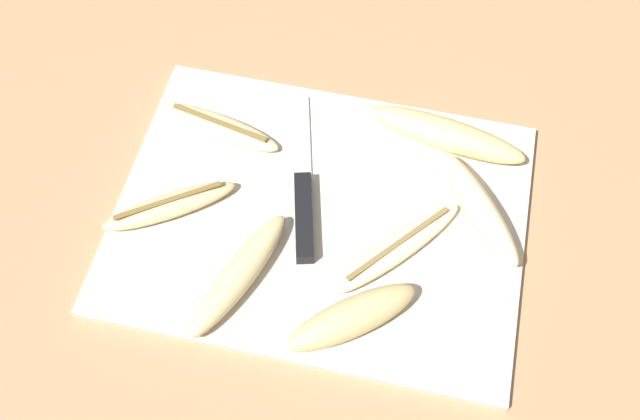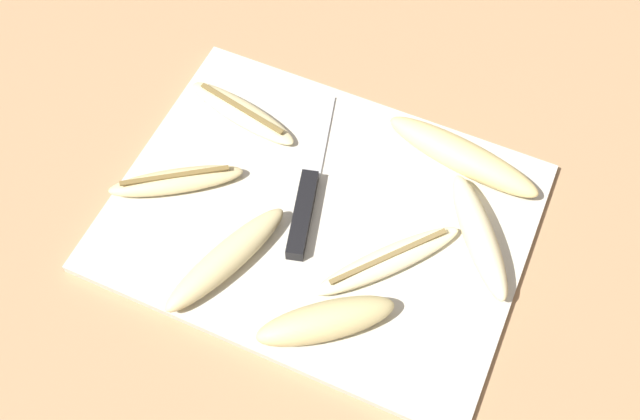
# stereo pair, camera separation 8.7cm
# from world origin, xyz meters

# --- Properties ---
(ground_plane) EXTENTS (4.00, 4.00, 0.00)m
(ground_plane) POSITION_xyz_m (0.00, 0.00, 0.00)
(ground_plane) COLOR tan
(cutting_board) EXTENTS (0.47, 0.36, 0.01)m
(cutting_board) POSITION_xyz_m (0.00, 0.00, 0.01)
(cutting_board) COLOR beige
(cutting_board) RESTS_ON ground_plane
(knife) EXTENTS (0.08, 0.24, 0.02)m
(knife) POSITION_xyz_m (-0.02, 0.01, 0.02)
(knife) COLOR black
(knife) RESTS_ON cutting_board
(banana_mellow_near) EXTENTS (0.15, 0.12, 0.02)m
(banana_mellow_near) POSITION_xyz_m (-0.17, -0.03, 0.02)
(banana_mellow_near) COLOR beige
(banana_mellow_near) RESTS_ON cutting_board
(banana_pale_long) EXTENTS (0.14, 0.16, 0.02)m
(banana_pale_long) POSITION_xyz_m (0.10, -0.03, 0.02)
(banana_pale_long) COLOR beige
(banana_pale_long) RESTS_ON cutting_board
(banana_ripe_center) EXTENTS (0.09, 0.18, 0.03)m
(banana_ripe_center) POSITION_xyz_m (-0.07, -0.10, 0.03)
(banana_ripe_center) COLOR beige
(banana_ripe_center) RESTS_ON cutting_board
(banana_golden_short) EXTENTS (0.20, 0.07, 0.04)m
(banana_golden_short) POSITION_xyz_m (0.13, 0.13, 0.03)
(banana_golden_short) COLOR #EDD689
(banana_golden_short) RESTS_ON cutting_board
(banana_soft_right) EXTENTS (0.16, 0.07, 0.02)m
(banana_soft_right) POSITION_xyz_m (-0.15, 0.09, 0.02)
(banana_soft_right) COLOR beige
(banana_soft_right) RESTS_ON cutting_board
(banana_cream_curved) EXTENTS (0.12, 0.15, 0.04)m
(banana_cream_curved) POSITION_xyz_m (0.18, 0.04, 0.03)
(banana_cream_curved) COLOR beige
(banana_cream_curved) RESTS_ON cutting_board
(banana_spotted_left) EXTENTS (0.14, 0.13, 0.04)m
(banana_spotted_left) POSITION_xyz_m (0.06, -0.13, 0.03)
(banana_spotted_left) COLOR #DBC684
(banana_spotted_left) RESTS_ON cutting_board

